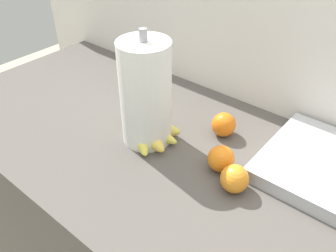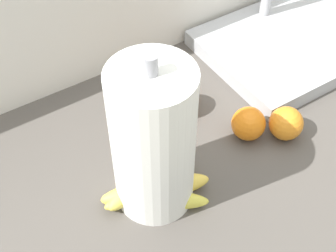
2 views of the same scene
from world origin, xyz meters
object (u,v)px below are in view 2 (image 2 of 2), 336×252
object	(u,v)px
orange_right	(181,99)
orange_back_left	(248,124)
orange_back_right	(286,123)
sink_basin	(292,41)
banana_bunch	(151,187)
paper_towel_roll	(153,142)

from	to	relation	value
orange_right	orange_back_left	distance (m)	0.14
orange_back_right	sink_basin	bearing A→B (deg)	44.49
banana_bunch	sink_basin	bearing A→B (deg)	19.51
sink_basin	paper_towel_roll	bearing A→B (deg)	-159.89
orange_right	orange_back_right	size ratio (longest dim) A/B	1.02
orange_right	paper_towel_roll	distance (m)	0.23
sink_basin	orange_right	bearing A→B (deg)	-174.54
orange_back_left	banana_bunch	bearing A→B (deg)	-175.78
orange_right	orange_back_right	bearing A→B (deg)	-50.94
orange_back_right	paper_towel_roll	size ratio (longest dim) A/B	0.21
orange_right	orange_back_left	bearing A→B (deg)	-60.31
paper_towel_roll	sink_basin	xyz separation A→B (m)	(0.47, 0.17, -0.12)
banana_bunch	paper_towel_roll	size ratio (longest dim) A/B	0.63
sink_basin	orange_back_left	bearing A→B (deg)	-148.95
orange_right	orange_back_right	distance (m)	0.21
orange_back_left	sink_basin	xyz separation A→B (m)	(0.25, 0.15, -0.01)
orange_back_left	sink_basin	distance (m)	0.30
orange_back_right	sink_basin	world-z (taller)	sink_basin
orange_back_left	orange_right	bearing A→B (deg)	119.69
orange_back_right	paper_towel_roll	xyz separation A→B (m)	(-0.28, 0.02, 0.11)
banana_bunch	orange_right	world-z (taller)	orange_right
orange_back_left	sink_basin	world-z (taller)	sink_basin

